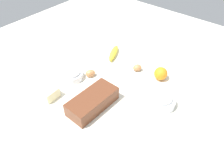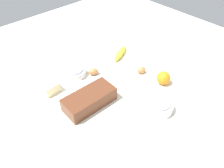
{
  "view_description": "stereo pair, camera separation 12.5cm",
  "coord_description": "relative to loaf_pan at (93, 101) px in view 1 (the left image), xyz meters",
  "views": [
    {
      "loc": [
        0.72,
        0.59,
        0.88
      ],
      "look_at": [
        0.0,
        0.0,
        0.04
      ],
      "focal_mm": 35.02,
      "sensor_mm": 36.0,
      "label": 1
    },
    {
      "loc": [
        0.63,
        0.68,
        0.88
      ],
      "look_at": [
        0.0,
        0.0,
        0.04
      ],
      "focal_mm": 35.02,
      "sensor_mm": 36.0,
      "label": 2
    }
  ],
  "objects": [
    {
      "name": "flour_bowl",
      "position": [
        -0.25,
        0.27,
        -0.01
      ],
      "size": [
        0.15,
        0.15,
        0.07
      ],
      "color": "white",
      "rests_on": "ground_plane"
    },
    {
      "name": "orange_fruit",
      "position": [
        -0.43,
        0.16,
        -0.0
      ],
      "size": [
        0.08,
        0.08,
        0.08
      ],
      "primitive_type": "sphere",
      "color": "orange",
      "rests_on": "ground_plane"
    },
    {
      "name": "egg_near_butter",
      "position": [
        -0.18,
        -0.19,
        -0.02
      ],
      "size": [
        0.08,
        0.07,
        0.05
      ],
      "primitive_type": "ellipsoid",
      "rotation": [
        0.0,
        1.57,
        5.72
      ],
      "color": "#B77C4B",
      "rests_on": "ground_plane"
    },
    {
      "name": "loaf_pan",
      "position": [
        0.0,
        0.0,
        0.0
      ],
      "size": [
        0.28,
        0.14,
        0.08
      ],
      "rotation": [
        0.0,
        0.0,
        -0.03
      ],
      "color": "brown",
      "rests_on": "ground_plane"
    },
    {
      "name": "butter_block",
      "position": [
        0.1,
        -0.23,
        -0.01
      ],
      "size": [
        0.09,
        0.07,
        0.06
      ],
      "primitive_type": "cube",
      "rotation": [
        0.0,
        0.0,
        0.04
      ],
      "color": "#F4EDB2",
      "rests_on": "ground_plane"
    },
    {
      "name": "sugar_bowl",
      "position": [
        -0.09,
        -0.25,
        -0.01
      ],
      "size": [
        0.12,
        0.12,
        0.06
      ],
      "color": "white",
      "rests_on": "ground_plane"
    },
    {
      "name": "egg_beside_bowl",
      "position": [
        -0.41,
        0.01,
        -0.02
      ],
      "size": [
        0.07,
        0.07,
        0.04
      ],
      "primitive_type": "ellipsoid",
      "rotation": [
        0.0,
        1.57,
        2.54
      ],
      "color": "#B67B4A",
      "rests_on": "ground_plane"
    },
    {
      "name": "ground_plane",
      "position": [
        -0.17,
        -0.01,
        -0.05
      ],
      "size": [
        2.4,
        2.4,
        0.02
      ],
      "primitive_type": "cube",
      "color": "silver"
    },
    {
      "name": "banana",
      "position": [
        -0.44,
        -0.22,
        -0.02
      ],
      "size": [
        0.19,
        0.12,
        0.04
      ],
      "primitive_type": "ellipsoid",
      "rotation": [
        0.0,
        0.0,
        0.43
      ],
      "color": "yellow",
      "rests_on": "ground_plane"
    }
  ]
}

